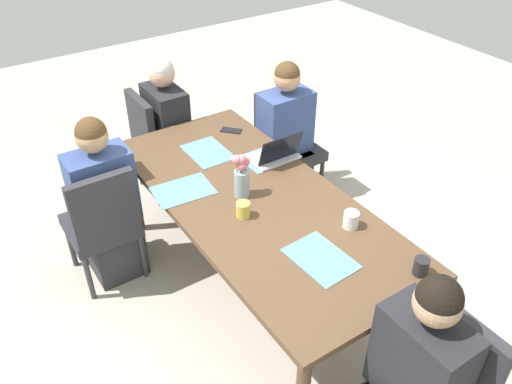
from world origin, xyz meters
name	(u,v)px	position (x,y,z in m)	size (l,w,h in m)	color
ground_plane	(256,287)	(0.00, 0.00, 0.00)	(10.00, 10.00, 0.00)	#B2A899
dining_table	(256,208)	(0.00, 0.00, 0.68)	(2.21, 0.98, 0.75)	brown
chair_far_left_near	(103,221)	(0.63, 0.78, 0.50)	(0.44, 0.44, 0.90)	#2D2D33
person_far_left_near	(107,209)	(0.71, 0.72, 0.53)	(0.36, 0.40, 1.19)	#2D2D33
chair_head_right_left_far	(157,140)	(1.40, 0.04, 0.50)	(0.44, 0.44, 0.90)	#2D2D33
person_head_right_left_far	(169,137)	(1.34, -0.04, 0.53)	(0.40, 0.36, 1.19)	#2D2D33
chair_near_right_near	(285,139)	(0.84, -0.84, 0.50)	(0.44, 0.44, 0.90)	#2D2D33
person_near_right_near	(285,142)	(0.76, -0.78, 0.53)	(0.36, 0.40, 1.19)	#2D2D33
flower_vase	(242,175)	(0.08, 0.05, 0.90)	(0.09, 0.12, 0.29)	#8EA8B7
placemat_far_left_near	(183,190)	(0.32, 0.33, 0.76)	(0.36, 0.26, 0.00)	slate
placemat_head_left_left_mid	(321,258)	(-0.63, 0.01, 0.76)	(0.36, 0.26, 0.00)	slate
placemat_head_right_left_far	(208,152)	(0.63, -0.02, 0.76)	(0.36, 0.26, 0.00)	slate
placemat_near_right_near	(269,157)	(0.34, -0.33, 0.76)	(0.36, 0.26, 0.00)	slate
laptop_near_right_near	(275,154)	(0.30, -0.35, 0.80)	(0.22, 0.32, 0.21)	silver
coffee_mug_near_left	(421,266)	(-0.98, -0.34, 0.80)	(0.08, 0.08, 0.09)	#232328
coffee_mug_near_right	(243,210)	(-0.10, 0.15, 0.80)	(0.08, 0.08, 0.09)	#DBC64C
coffee_mug_centre_left	(351,220)	(-0.51, -0.30, 0.80)	(0.09, 0.09, 0.10)	white
phone_black	(231,130)	(0.80, -0.31, 0.76)	(0.15, 0.07, 0.01)	black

